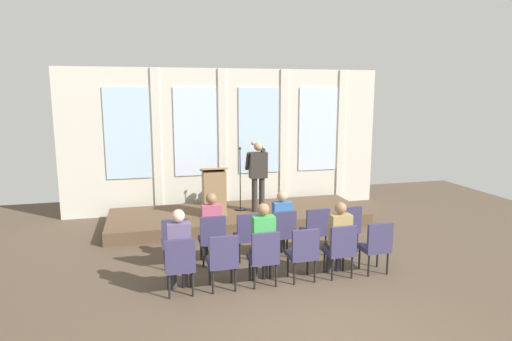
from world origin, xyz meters
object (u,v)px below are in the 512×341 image
at_px(chair_r0_c4, 316,228).
at_px(audience_r0_c1, 211,224).
at_px(audience_r0_c3, 281,220).
at_px(chair_r1_c0, 180,263).
at_px(lectern, 214,192).
at_px(audience_r1_c0, 179,247).
at_px(chair_r1_c3, 303,251).
at_px(chair_r1_c2, 264,255).
at_px(audience_r1_c4, 339,235).
at_px(chair_r0_c5, 347,225).
at_px(chair_r0_c0, 175,239).
at_px(chair_r0_c3, 282,231).
at_px(audience_r1_c2, 263,240).
at_px(mic_stand, 240,196).
at_px(chair_r1_c1, 223,259).
at_px(chair_r1_c4, 341,248).
at_px(chair_r1_c5, 376,244).
at_px(chair_r0_c1, 212,236).
at_px(chair_r0_c2, 248,233).
at_px(speaker, 258,171).

bearing_deg(chair_r0_c4, audience_r0_c1, 177.72).
height_order(audience_r0_c3, chair_r1_c0, audience_r0_c3).
xyz_separation_m(lectern, chair_r1_c0, (-1.08, -3.41, -0.30)).
relative_size(lectern, audience_r0_c3, 0.89).
relative_size(audience_r1_c0, chair_r1_c3, 1.46).
bearing_deg(chair_r1_c2, audience_r1_c4, 3.45).
relative_size(audience_r0_c1, chair_r0_c5, 1.42).
relative_size(lectern, chair_r0_c0, 1.23).
distance_m(chair_r0_c3, audience_r0_c3, 0.21).
bearing_deg(chair_r0_c5, chair_r0_c3, 180.00).
xyz_separation_m(chair_r0_c3, audience_r1_c2, (-0.68, -1.05, 0.23)).
relative_size(mic_stand, lectern, 1.34).
height_order(audience_r0_c1, chair_r1_c1, audience_r0_c1).
bearing_deg(audience_r1_c0, chair_r1_c4, -1.67).
height_order(mic_stand, audience_r1_c4, mic_stand).
bearing_deg(chair_r0_c0, chair_r1_c5, -18.43).
bearing_deg(audience_r1_c0, chair_r0_c5, 17.22).
distance_m(chair_r1_c2, chair_r1_c3, 0.68).
bearing_deg(chair_r1_c4, mic_stand, 104.15).
bearing_deg(chair_r1_c4, audience_r1_c2, 176.69).
relative_size(chair_r0_c1, chair_r1_c1, 1.00).
distance_m(chair_r0_c2, chair_r1_c4, 1.76).
relative_size(chair_r0_c0, chair_r1_c0, 1.00).
bearing_deg(chair_r1_c3, lectern, 105.56).
bearing_deg(chair_r1_c5, audience_r1_c0, 178.67).
bearing_deg(chair_r0_c3, speaker, 86.90).
bearing_deg(mic_stand, audience_r1_c2, -96.52).
bearing_deg(lectern, chair_r1_c0, -107.53).
bearing_deg(chair_r1_c1, mic_stand, 73.62).
xyz_separation_m(lectern, audience_r0_c1, (-0.40, -2.20, -0.10)).
relative_size(mic_stand, chair_r0_c0, 1.65).
distance_m(mic_stand, audience_r0_c3, 2.52).
bearing_deg(chair_r1_c0, chair_r0_c0, 90.00).
bearing_deg(chair_r0_c0, audience_r1_c4, -21.12).
height_order(audience_r0_c3, chair_r1_c2, audience_r0_c3).
xyz_separation_m(chair_r1_c2, audience_r1_c4, (1.35, 0.08, 0.20)).
distance_m(audience_r0_c3, audience_r1_c4, 1.31).
xyz_separation_m(speaker, chair_r1_c4, (0.55, -3.48, -0.73)).
distance_m(chair_r0_c4, audience_r1_c2, 1.72).
distance_m(audience_r1_c0, chair_r1_c4, 2.71).
xyz_separation_m(lectern, audience_r1_c4, (1.62, -3.33, -0.11)).
xyz_separation_m(mic_stand, audience_r0_c3, (0.26, -2.50, 0.10)).
bearing_deg(audience_r1_c4, audience_r0_c3, 120.95).
relative_size(chair_r0_c3, audience_r1_c2, 0.68).
bearing_deg(chair_r0_c4, chair_r0_c5, 0.00).
relative_size(audience_r1_c2, chair_r1_c3, 1.47).
relative_size(chair_r0_c4, audience_r1_c4, 0.71).
distance_m(chair_r1_c1, chair_r1_c2, 0.68).
height_order(mic_stand, chair_r0_c4, mic_stand).
height_order(chair_r1_c2, chair_r1_c5, same).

